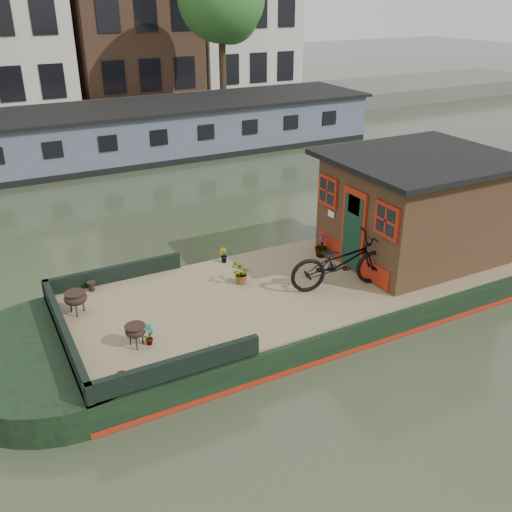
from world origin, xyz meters
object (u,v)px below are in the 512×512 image
bicycle (341,262)px  brazier_rear (76,303)px  cabin (416,206)px  potted_plant_a (149,334)px  brazier_front (136,336)px

bicycle → brazier_rear: 5.43m
bicycle → cabin: bearing=-65.0°
potted_plant_a → brazier_rear: brazier_rear is taller
brazier_rear → potted_plant_a: bearing=-62.0°
brazier_front → cabin: bearing=6.1°
bicycle → potted_plant_a: size_ratio=5.09×
bicycle → brazier_front: 4.54m
cabin → bicycle: 2.64m
cabin → bicycle: (-2.49, -0.59, -0.64)m
bicycle → potted_plant_a: bicycle is taller
bicycle → potted_plant_a: (-4.31, -0.23, -0.37)m
bicycle → brazier_front: (-4.52, -0.17, -0.37)m
cabin → brazier_rear: cabin is taller
bicycle → potted_plant_a: 4.33m
brazier_front → potted_plant_a: bearing=-16.3°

